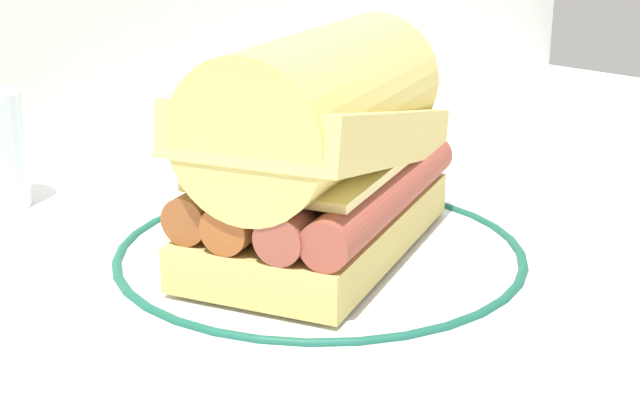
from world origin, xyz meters
TOP-DOWN VIEW (x-y plane):
  - ground_plane at (0.00, 0.00)m, footprint 1.50×1.50m
  - plate at (0.01, 0.02)m, footprint 0.27×0.27m
  - sausage_sandwich at (0.01, 0.02)m, footprint 0.22×0.18m

SIDE VIEW (x-z plane):
  - ground_plane at x=0.00m, z-range 0.00..0.00m
  - plate at x=0.01m, z-range 0.00..0.02m
  - sausage_sandwich at x=0.01m, z-range 0.01..0.14m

